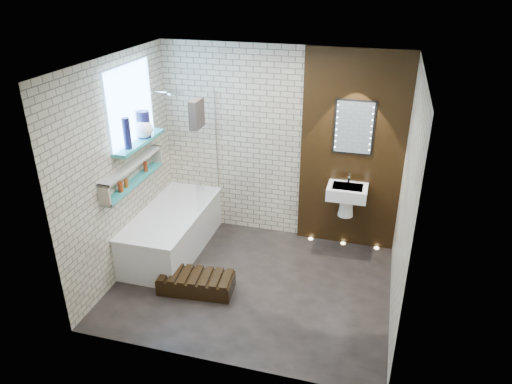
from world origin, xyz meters
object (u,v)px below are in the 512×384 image
(bath_screen, at_px, (206,151))
(led_mirror, at_px, (354,128))
(bathtub, at_px, (173,230))
(walnut_step, at_px, (196,283))
(washbasin, at_px, (347,196))

(bath_screen, bearing_deg, led_mirror, 10.66)
(bathtub, relative_size, walnut_step, 2.02)
(walnut_step, bearing_deg, led_mirror, 44.67)
(bathtub, distance_m, washbasin, 2.32)
(washbasin, bearing_deg, led_mirror, 90.00)
(bathtub, relative_size, bath_screen, 1.24)
(led_mirror, bearing_deg, bathtub, -160.22)
(bathtub, height_order, walnut_step, bathtub)
(bath_screen, height_order, led_mirror, led_mirror)
(bathtub, xyz_separation_m, led_mirror, (2.17, 0.78, 1.36))
(bath_screen, distance_m, led_mirror, 1.89)
(bathtub, bearing_deg, bath_screen, 51.10)
(washbasin, bearing_deg, bathtub, -163.99)
(bathtub, relative_size, led_mirror, 2.49)
(bathtub, xyz_separation_m, bath_screen, (0.35, 0.44, 0.99))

